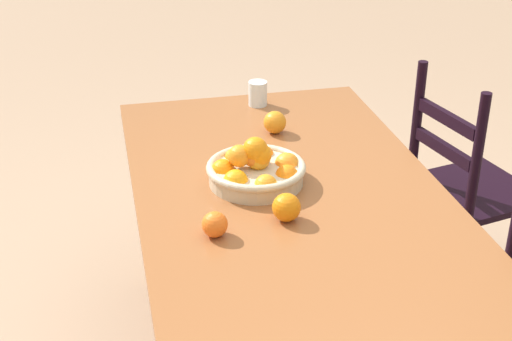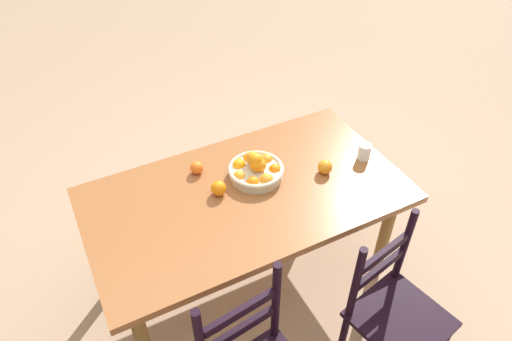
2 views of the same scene
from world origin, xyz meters
name	(u,v)px [view 1 (image 1 of 2)]	position (x,y,z in m)	size (l,w,h in m)	color
dining_table	(292,220)	(0.00, 0.00, 0.64)	(1.62, 0.90, 0.72)	#94572F
chair_near_window	(466,193)	(-0.38, 0.78, 0.43)	(0.47, 0.47, 0.91)	black
fruit_bowl	(256,168)	(-0.10, -0.09, 0.77)	(0.30, 0.30, 0.15)	beige
orange_loose_0	(275,122)	(-0.44, 0.05, 0.76)	(0.08, 0.08, 0.08)	orange
orange_loose_1	(215,224)	(0.16, -0.26, 0.76)	(0.07, 0.07, 0.07)	orange
orange_loose_2	(286,207)	(0.13, -0.05, 0.76)	(0.08, 0.08, 0.08)	orange
drinking_glass	(258,93)	(-0.70, 0.05, 0.77)	(0.07, 0.07, 0.09)	silver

